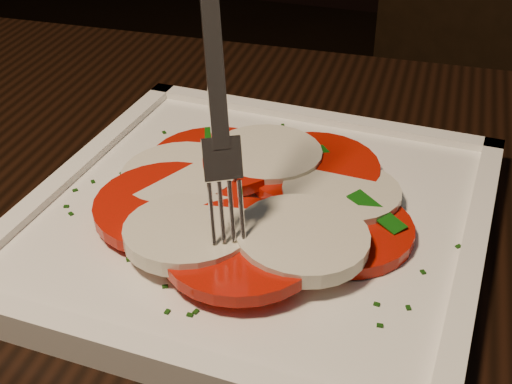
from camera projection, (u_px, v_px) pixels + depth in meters
name	position (u px, v px, depth m)	size (l,w,h in m)	color
chair	(465.00, 97.00, 1.15)	(0.53, 0.53, 0.93)	black
plate	(256.00, 220.00, 0.48)	(0.30, 0.30, 0.01)	white
caprese_salad	(256.00, 198.00, 0.47)	(0.26, 0.23, 0.02)	#C00D04
fork	(212.00, 61.00, 0.40)	(0.03, 0.07, 0.19)	white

